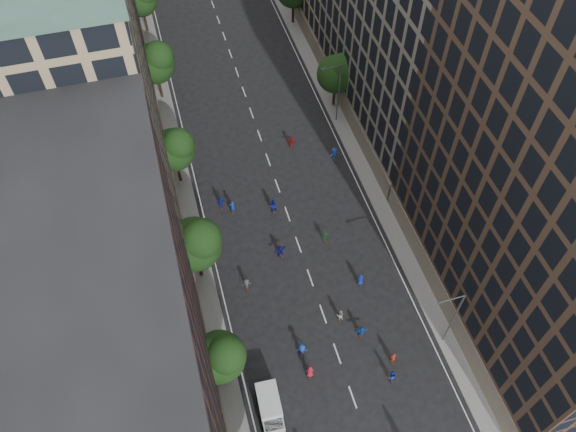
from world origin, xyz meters
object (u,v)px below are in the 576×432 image
object	(u,v)px
streetlamp_far	(337,90)
skater_2	(391,376)
streetlamp_near	(452,317)
cargo_van	(270,407)

from	to	relation	value
streetlamp_far	skater_2	xyz separation A→B (m)	(-6.36, -35.37, -4.33)
streetlamp_near	streetlamp_far	world-z (taller)	same
skater_2	cargo_van	bearing A→B (deg)	-21.20
streetlamp_near	streetlamp_far	size ratio (longest dim) A/B	1.00
cargo_van	skater_2	size ratio (longest dim) A/B	2.69
streetlamp_near	skater_2	size ratio (longest dim) A/B	5.40
streetlamp_near	streetlamp_far	bearing A→B (deg)	90.00
streetlamp_far	cargo_van	distance (m)	39.83
streetlamp_far	skater_2	size ratio (longest dim) A/B	5.40
streetlamp_near	skater_2	distance (m)	8.05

